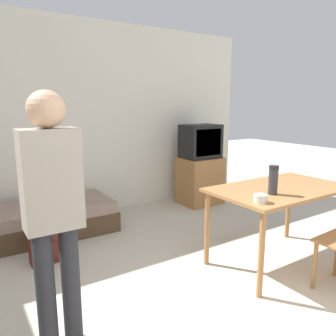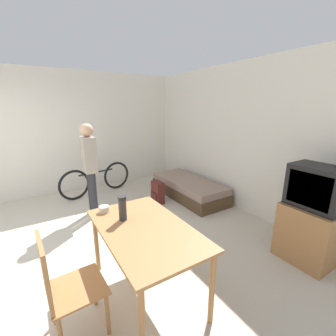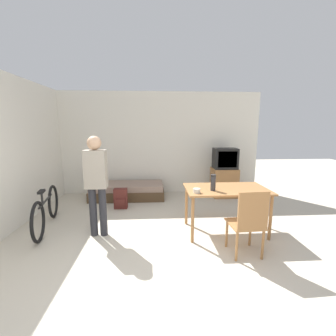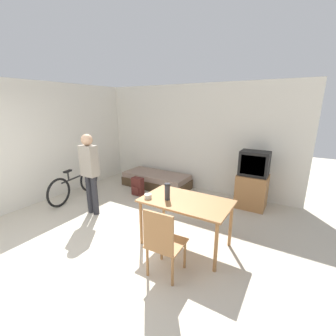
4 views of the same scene
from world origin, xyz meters
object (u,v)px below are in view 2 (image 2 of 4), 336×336
Objects in this scene: tv at (311,218)px; person_standing at (90,164)px; daybed at (189,188)px; dining_table at (145,235)px; thermos_flask at (122,207)px; bicycle at (97,179)px; mate_bowl at (104,209)px; wooden_chair at (62,284)px; backpack at (158,192)px.

tv is 0.76× the size of person_standing.
person_standing is at bearing -97.06° from daybed.
dining_table is at bearing -46.37° from daybed.
tv is at bearing 67.87° from thermos_flask.
mate_bowl is at bearing -12.34° from bicycle.
tv is 4.10m from bicycle.
thermos_flask reaches higher than daybed.
tv reaches higher than wooden_chair.
backpack is at bearing -163.63° from tv.
person_standing is (-2.74, -2.01, 0.38)m from tv.
dining_table is 3.03× the size of backpack.
daybed is at bearing 133.63° from dining_table.
bicycle reaches higher than daybed.
bicycle is 14.66× the size of mate_bowl.
wooden_chair is 2.16× the size of backpack.
wooden_chair is 8.67× the size of mate_bowl.
daybed is 2.08m from bicycle.
thermos_flask is 2.29m from backpack.
thermos_flask is (1.88, -0.12, -0.04)m from person_standing.
person_standing is 1.47m from backpack.
daybed is 2.53m from tv.
tv is (2.50, 0.01, 0.40)m from daybed.
daybed is at bearing 82.94° from person_standing.
dining_table reaches higher than daybed.
wooden_chair is 2.38m from person_standing.
person_standing is at bearing 176.36° from thermos_flask.
daybed is at bearing 127.72° from thermos_flask.
daybed is 1.46× the size of tv.
bicycle is at bearing 167.66° from mate_bowl.
tv is 2.79× the size of backpack.
bicycle is 3.65× the size of backpack.
person_standing reaches higher than mate_bowl.
mate_bowl is (-0.62, 0.55, 0.27)m from wooden_chair.
mate_bowl is at bearing 138.25° from wooden_chair.
dining_table is at bearing 94.99° from wooden_chair.
backpack is at bearing 147.53° from dining_table.
person_standing reaches higher than bicycle.
dining_table is 0.82× the size of person_standing.
person_standing is at bearing 160.47° from wooden_chair.
dining_table is 0.80m from wooden_chair.
thermos_flask is (1.63, -2.11, 0.73)m from daybed.
person_standing is 1.62m from mate_bowl.
person_standing is at bearing -143.84° from tv.
dining_table is 5.18× the size of thermos_flask.
backpack is (-1.70, 1.37, -0.70)m from thermos_flask.
mate_bowl is (2.58, -0.57, 0.47)m from bicycle.
person_standing is 1.88m from thermos_flask.
person_standing reaches higher than dining_table.
mate_bowl is at bearing -58.81° from daybed.
thermos_flask reaches higher than wooden_chair.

